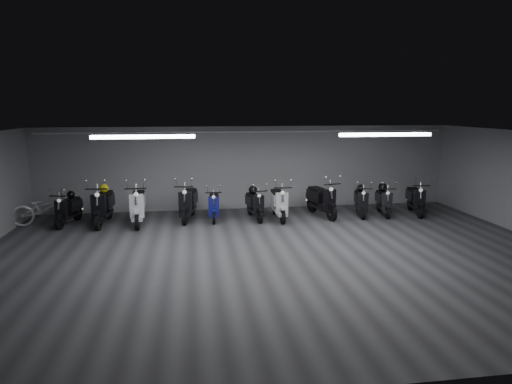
{
  "coord_description": "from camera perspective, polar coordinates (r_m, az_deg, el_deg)",
  "views": [
    {
      "loc": [
        -1.88,
        -9.64,
        3.43
      ],
      "look_at": [
        -0.11,
        2.5,
        1.05
      ],
      "focal_mm": 30.81,
      "sensor_mm": 36.0,
      "label": 1
    }
  ],
  "objects": [
    {
      "name": "back_wall",
      "position": [
        14.9,
        -0.99,
        3.15
      ],
      "size": [
        14.0,
        0.01,
        2.8
      ],
      "primitive_type": "cube",
      "color": "gray",
      "rests_on": "ground"
    },
    {
      "name": "fluor_strip_right",
      "position": [
        11.72,
        16.44,
        7.17
      ],
      "size": [
        2.4,
        0.18,
        0.08
      ],
      "primitive_type": "cube",
      "color": "white",
      "rests_on": "ceiling"
    },
    {
      "name": "scooter_9",
      "position": [
        14.65,
        16.27,
        -0.64
      ],
      "size": [
        0.81,
        1.66,
        1.18
      ],
      "primitive_type": null,
      "rotation": [
        0.0,
        0.0,
        -0.18
      ],
      "color": "black",
      "rests_on": "floor"
    },
    {
      "name": "conduit",
      "position": [
        14.7,
        -0.96,
        7.82
      ],
      "size": [
        13.6,
        0.05,
        0.05
      ],
      "primitive_type": "cylinder",
      "rotation": [
        0.0,
        1.57,
        0.0
      ],
      "color": "white",
      "rests_on": "back_wall"
    },
    {
      "name": "scooter_5",
      "position": [
        13.56,
        -0.15,
        -1.04
      ],
      "size": [
        0.76,
        1.69,
        1.21
      ],
      "primitive_type": null,
      "rotation": [
        0.0,
        0.0,
        0.14
      ],
      "color": "black",
      "rests_on": "floor"
    },
    {
      "name": "scooter_2",
      "position": [
        13.41,
        -15.09,
        -0.99
      ],
      "size": [
        0.75,
        2.01,
        1.48
      ],
      "primitive_type": null,
      "rotation": [
        0.0,
        0.0,
        0.05
      ],
      "color": "silver",
      "rests_on": "floor"
    },
    {
      "name": "fluor_strip_left",
      "position": [
        10.72,
        -14.4,
        6.95
      ],
      "size": [
        2.4,
        0.18,
        0.08
      ],
      "primitive_type": "cube",
      "color": "white",
      "rests_on": "ceiling"
    },
    {
      "name": "scooter_7",
      "position": [
        14.03,
        8.55,
        -0.33
      ],
      "size": [
        1.04,
        1.99,
        1.41
      ],
      "primitive_type": null,
      "rotation": [
        0.0,
        0.0,
        0.22
      ],
      "color": "black",
      "rests_on": "floor"
    },
    {
      "name": "scooter_4",
      "position": [
        13.52,
        -5.49,
        -1.18
      ],
      "size": [
        0.63,
        1.63,
        1.19
      ],
      "primitive_type": null,
      "rotation": [
        0.0,
        0.0,
        -0.06
      ],
      "color": "navy",
      "rests_on": "floor"
    },
    {
      "name": "ceiling",
      "position": [
        9.84,
        2.75,
        7.33
      ],
      "size": [
        14.0,
        10.0,
        0.01
      ],
      "primitive_type": "cube",
      "color": "gray",
      "rests_on": "ground"
    },
    {
      "name": "scooter_3",
      "position": [
        13.61,
        -8.8,
        -0.67
      ],
      "size": [
        0.96,
        1.99,
        1.42
      ],
      "primitive_type": null,
      "rotation": [
        0.0,
        0.0,
        -0.18
      ],
      "color": "black",
      "rests_on": "floor"
    },
    {
      "name": "scooter_10",
      "position": [
        15.09,
        20.04,
        -0.32
      ],
      "size": [
        0.96,
        1.82,
        1.29
      ],
      "primitive_type": null,
      "rotation": [
        0.0,
        0.0,
        -0.23
      ],
      "color": "black",
      "rests_on": "floor"
    },
    {
      "name": "floor",
      "position": [
        10.4,
        2.61,
        -8.31
      ],
      "size": [
        14.0,
        10.0,
        0.01
      ],
      "primitive_type": "cube",
      "color": "#373739",
      "rests_on": "ground"
    },
    {
      "name": "helmet_4",
      "position": [
        14.18,
        -22.91,
        -0.31
      ],
      "size": [
        0.24,
        0.24,
        0.24
      ],
      "primitive_type": "sphere",
      "color": "black",
      "rests_on": "scooter_0"
    },
    {
      "name": "front_wall",
      "position": [
        5.39,
        13.03,
        -11.4
      ],
      "size": [
        14.0,
        0.01,
        2.8
      ],
      "primitive_type": "cube",
      "color": "gray",
      "rests_on": "ground"
    },
    {
      "name": "scooter_6",
      "position": [
        13.55,
        2.99,
        -0.74
      ],
      "size": [
        0.61,
        1.83,
        1.36
      ],
      "primitive_type": null,
      "rotation": [
        0.0,
        0.0,
        -0.0
      ],
      "color": "white",
      "rests_on": "floor"
    },
    {
      "name": "scooter_8",
      "position": [
        14.39,
        13.49,
        -0.66
      ],
      "size": [
        0.9,
        1.7,
        1.21
      ],
      "primitive_type": null,
      "rotation": [
        0.0,
        0.0,
        -0.24
      ],
      "color": "black",
      "rests_on": "floor"
    },
    {
      "name": "helmet_1",
      "position": [
        14.56,
        13.41,
        0.52
      ],
      "size": [
        0.23,
        0.23,
        0.23
      ],
      "primitive_type": "sphere",
      "color": "black",
      "rests_on": "scooter_8"
    },
    {
      "name": "helmet_3",
      "position": [
        13.72,
        -0.41,
        0.28
      ],
      "size": [
        0.27,
        0.27,
        0.27
      ],
      "primitive_type": "sphere",
      "color": "black",
      "rests_on": "scooter_5"
    },
    {
      "name": "scooter_1",
      "position": [
        13.66,
        -19.29,
        -1.01
      ],
      "size": [
        0.75,
        2.01,
        1.47
      ],
      "primitive_type": null,
      "rotation": [
        0.0,
        0.0,
        -0.05
      ],
      "color": "black",
      "rests_on": "floor"
    },
    {
      "name": "bicycle",
      "position": [
        14.43,
        -25.72,
        -1.47
      ],
      "size": [
        1.94,
        1.21,
        1.18
      ],
      "primitive_type": "imported",
      "rotation": [
        0.0,
        0.0,
        1.91
      ],
      "color": "white",
      "rests_on": "floor"
    },
    {
      "name": "helmet_2",
      "position": [
        14.81,
        16.13,
        0.6
      ],
      "size": [
        0.28,
        0.28,
        0.28
      ],
      "primitive_type": "sphere",
      "color": "black",
      "rests_on": "scooter_9"
    },
    {
      "name": "helmet_0",
      "position": [
        13.87,
        -19.11,
        0.47
      ],
      "size": [
        0.26,
        0.26,
        0.26
      ],
      "primitive_type": "sphere",
      "color": "yellow",
      "rests_on": "scooter_1"
    },
    {
      "name": "scooter_0",
      "position": [
        14.04,
        -23.25,
        -1.54
      ],
      "size": [
        0.88,
        1.7,
        1.21
      ],
      "primitive_type": null,
      "rotation": [
        0.0,
        0.0,
        -0.22
      ],
      "color": "black",
      "rests_on": "floor"
    }
  ]
}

